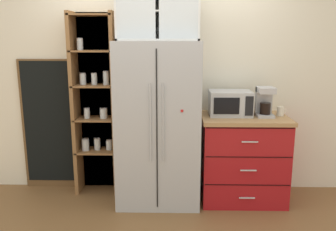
# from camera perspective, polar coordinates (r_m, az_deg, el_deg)

# --- Properties ---
(ground_plane) EXTENTS (10.68, 10.68, 0.00)m
(ground_plane) POSITION_cam_1_polar(r_m,az_deg,el_deg) (3.98, -1.49, -13.37)
(ground_plane) COLOR brown
(wall_back_cream) EXTENTS (4.98, 0.10, 2.55)m
(wall_back_cream) POSITION_cam_1_polar(r_m,az_deg,el_deg) (4.01, -1.33, 5.90)
(wall_back_cream) COLOR silver
(wall_back_cream) RESTS_ON ground
(refrigerator) EXTENTS (0.85, 0.69, 1.71)m
(refrigerator) POSITION_cam_1_polar(r_m,az_deg,el_deg) (3.70, -1.55, -1.28)
(refrigerator) COLOR #B7BABF
(refrigerator) RESTS_ON ground
(pantry_shelf_column) EXTENTS (0.52, 0.31, 2.01)m
(pantry_shelf_column) POSITION_cam_1_polar(r_m,az_deg,el_deg) (4.01, -11.57, 2.06)
(pantry_shelf_column) COLOR brown
(pantry_shelf_column) RESTS_ON ground
(counter_cabinet) EXTENTS (0.91, 0.64, 0.93)m
(counter_cabinet) POSITION_cam_1_polar(r_m,az_deg,el_deg) (3.91, 12.00, -6.74)
(counter_cabinet) COLOR #A8161C
(counter_cabinet) RESTS_ON ground
(microwave) EXTENTS (0.44, 0.33, 0.26)m
(microwave) POSITION_cam_1_polar(r_m,az_deg,el_deg) (3.78, 10.04, 1.99)
(microwave) COLOR #B7BABF
(microwave) RESTS_ON counter_cabinet
(coffee_maker) EXTENTS (0.17, 0.20, 0.31)m
(coffee_maker) POSITION_cam_1_polar(r_m,az_deg,el_deg) (3.80, 15.41, 2.19)
(coffee_maker) COLOR #B7B7BC
(coffee_maker) RESTS_ON counter_cabinet
(mug_cream) EXTENTS (0.11, 0.07, 0.10)m
(mug_cream) POSITION_cam_1_polar(r_m,az_deg,el_deg) (3.89, 17.79, 0.66)
(mug_cream) COLOR silver
(mug_cream) RESTS_ON counter_cabinet
(mug_red) EXTENTS (0.12, 0.08, 0.08)m
(mug_red) POSITION_cam_1_polar(r_m,az_deg,el_deg) (3.77, 12.38, 0.51)
(mug_red) COLOR red
(mug_red) RESTS_ON counter_cabinet
(bottle_cobalt) EXTENTS (0.06, 0.06, 0.25)m
(bottle_cobalt) POSITION_cam_1_polar(r_m,az_deg,el_deg) (3.71, 12.55, 1.38)
(bottle_cobalt) COLOR navy
(bottle_cobalt) RESTS_ON counter_cabinet
(upper_cabinet) EXTENTS (0.82, 0.32, 0.56)m
(upper_cabinet) POSITION_cam_1_polar(r_m,az_deg,el_deg) (3.65, -1.62, 16.43)
(upper_cabinet) COLOR silver
(upper_cabinet) RESTS_ON refrigerator
(chalkboard_menu) EXTENTS (0.60, 0.04, 1.51)m
(chalkboard_menu) POSITION_cam_1_polar(r_m,az_deg,el_deg) (4.28, -18.86, -1.39)
(chalkboard_menu) COLOR brown
(chalkboard_menu) RESTS_ON ground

